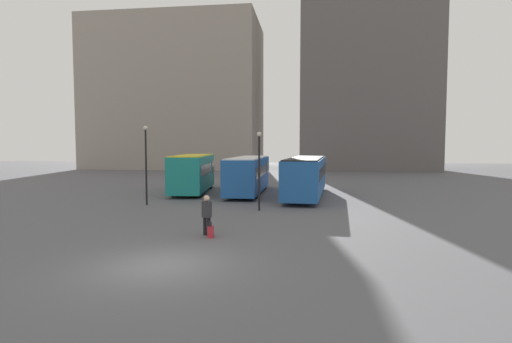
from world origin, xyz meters
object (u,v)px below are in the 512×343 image
lamp_post_1 (146,158)px  traveler (207,212)px  lamp_post_0 (259,164)px  suitcase (211,232)px  bus_1 (248,174)px  bus_0 (193,172)px  bus_2 (306,175)px

lamp_post_1 → traveler: bearing=-52.8°
traveler → lamp_post_0: size_ratio=0.37×
traveler → lamp_post_1: size_ratio=0.34×
traveler → suitcase: 0.95m
bus_1 → suitcase: bus_1 is taller
suitcase → lamp_post_0: size_ratio=0.15×
suitcase → lamp_post_0: (1.21, 7.34, 2.61)m
bus_1 → traveler: bus_1 is taller
lamp_post_0 → bus_0: bearing=127.5°
suitcase → bus_0: bearing=15.0°
bus_0 → suitcase: size_ratio=12.85×
bus_1 → traveler: (0.44, -15.47, -0.57)m
bus_0 → lamp_post_1: 7.68m
bus_2 → traveler: size_ratio=6.75×
bus_2 → lamp_post_1: size_ratio=2.28×
bus_2 → suitcase: bearing=169.1°
bus_0 → bus_1: bearing=-98.2°
bus_2 → suitcase: size_ratio=16.62×
bus_2 → traveler: (-4.29, -14.11, -0.60)m
bus_0 → bus_2: bus_0 is taller
bus_0 → lamp_post_1: (-0.99, -7.48, 1.41)m
lamp_post_1 → suitcase: bearing=-53.0°
bus_1 → traveler: size_ratio=5.82×
bus_1 → suitcase: bearing=-177.4°
bus_0 → bus_2: 9.60m
lamp_post_0 → lamp_post_1: bearing=170.9°
suitcase → bus_1: bearing=-1.2°
bus_0 → bus_2: bearing=-105.5°
suitcase → lamp_post_1: 11.10m
bus_2 → traveler: bus_2 is taller
traveler → lamp_post_0: bearing=-16.0°
bus_1 → bus_2: (4.74, -1.36, 0.02)m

